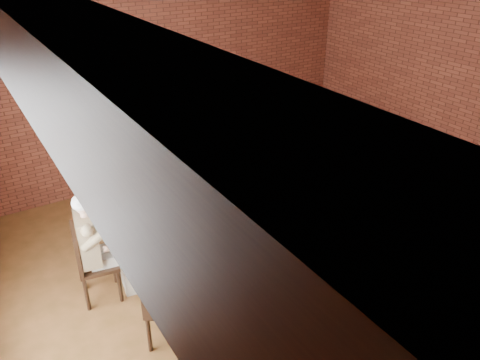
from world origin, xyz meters
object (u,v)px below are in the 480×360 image
diner_b (152,191)px  smartphone (221,217)px  diner_d (167,287)px  diner_c (95,248)px  chair_b (150,198)px  dining_table (186,235)px  chair_e (279,268)px  chair_d (167,305)px  diner_e (271,251)px  chair_c (89,261)px  chair_a (253,199)px  diner_a (249,190)px

diner_b → smartphone: diner_b is taller
diner_d → diner_c: bearing=-32.7°
diner_b → diner_c: (-0.98, -0.84, 0.01)m
chair_b → dining_table: bearing=-90.0°
chair_e → chair_b: bearing=-103.6°
diner_c → chair_d: diner_c is taller
chair_b → diner_e: 2.08m
chair_b → chair_d: 2.05m
diner_c → diner_d: 1.04m
diner_e → smartphone: 0.77m
diner_b → diner_d: diner_d is taller
diner_b → chair_e: diner_b is taller
chair_c → chair_d: size_ratio=1.00×
chair_c → chair_e: chair_e is taller
diner_b → chair_b: bearing=90.0°
chair_b → diner_c: diner_c is taller
diner_d → chair_a: bearing=-111.4°
dining_table → chair_c: (-1.05, 0.16, -0.03)m
chair_b → diner_c: bearing=-136.3°
diner_c → diner_e: (1.47, -1.09, 0.07)m
chair_a → diner_e: bearing=-40.5°
dining_table → smartphone: (0.36, -0.19, 0.23)m
diner_e → diner_c: bearing=-64.6°
dining_table → diner_c: 0.99m
diner_b → chair_c: size_ratio=1.40×
diner_c → chair_c: bearing=90.0°
chair_b → chair_c: bearing=-138.9°
diner_c → dining_table: bearing=-90.0°
diner_a → diner_b: (-1.00, 0.73, -0.05)m
dining_table → diner_c: bearing=171.2°
diner_a → chair_b: size_ratio=1.52×
chair_a → diner_b: bearing=-137.2°
chair_a → chair_d: bearing=-70.4°
diner_c → chair_d: 1.09m
dining_table → diner_e: (0.50, -0.94, 0.18)m
diner_b → diner_e: size_ratio=0.89×
diner_a → smartphone: size_ratio=9.36×
chair_b → diner_c: (-0.98, -0.92, 0.15)m
diner_e → chair_b: bearing=-104.3°
chair_a → chair_e: size_ratio=0.97×
dining_table → diner_e: 1.08m
diner_a → chair_b: (-1.00, 0.81, -0.19)m
chair_b → diner_b: size_ratio=0.71×
smartphone → diner_c: bearing=167.7°
diner_a → diner_d: (-1.60, -1.07, -0.05)m
chair_a → chair_d: size_ratio=1.05×
diner_c → diner_e: bearing=-117.8°
diner_d → chair_e: size_ratio=1.30×
chair_c → smartphone: chair_c is taller
dining_table → smartphone: size_ratio=9.53×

